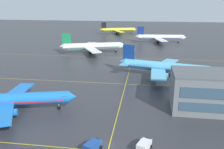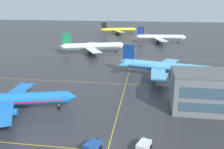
% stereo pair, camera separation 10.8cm
% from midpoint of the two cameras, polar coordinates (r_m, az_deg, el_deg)
% --- Properties ---
extents(ground_plane, '(600.00, 600.00, 0.00)m').
position_cam_midpoint_polar(ground_plane, '(52.98, -0.71, -16.35)').
color(ground_plane, '#333338').
extents(airliner_front_gate, '(33.27, 28.33, 10.47)m').
position_cam_midpoint_polar(airliner_front_gate, '(70.79, -22.27, -5.44)').
color(airliner_front_gate, blue).
rests_on(airliner_front_gate, ground).
extents(airliner_second_row, '(37.83, 32.17, 11.87)m').
position_cam_midpoint_polar(airliner_second_row, '(96.80, 12.08, 1.72)').
color(airliner_second_row, '#5BB7E5').
rests_on(airliner_second_row, ground).
extents(airliner_third_row, '(36.47, 31.15, 11.58)m').
position_cam_midpoint_polar(airliner_third_row, '(138.15, -4.62, 6.61)').
color(airliner_third_row, white).
rests_on(airliner_third_row, ground).
extents(airliner_far_left_stand, '(35.97, 30.93, 11.18)m').
position_cam_midpoint_polar(airliner_far_left_stand, '(175.27, 11.18, 8.55)').
color(airliner_far_left_stand, white).
rests_on(airliner_far_left_stand, ground).
extents(airliner_far_right_stand, '(32.30, 27.59, 10.26)m').
position_cam_midpoint_polar(airliner_far_right_stand, '(217.40, 1.42, 10.42)').
color(airliner_far_right_stand, yellow).
rests_on(airliner_far_right_stand, ground).
extents(taxiway_markings, '(150.81, 135.44, 0.01)m').
position_cam_midpoint_polar(taxiway_markings, '(87.95, 3.19, -2.25)').
color(taxiway_markings, yellow).
rests_on(taxiway_markings, ground).
extents(service_truck_red_van, '(3.47, 4.50, 2.10)m').
position_cam_midpoint_polar(service_truck_red_van, '(51.02, -4.56, -16.29)').
color(service_truck_red_van, '#1E4793').
rests_on(service_truck_red_van, ground).
extents(service_truck_catering, '(3.27, 4.49, 2.10)m').
position_cam_midpoint_polar(service_truck_catering, '(51.39, 7.49, -16.12)').
color(service_truck_catering, white).
rests_on(service_truck_catering, ground).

